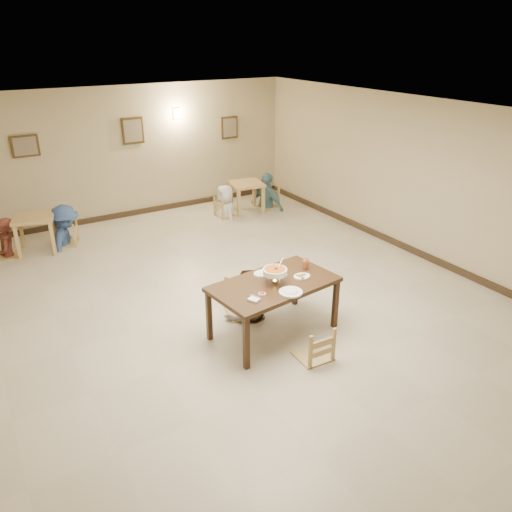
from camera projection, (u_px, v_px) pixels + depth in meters
floor at (237, 300)px, 8.24m from camera, size 10.00×10.00×0.00m
ceiling at (233, 114)px, 7.00m from camera, size 10.00×10.00×0.00m
wall_back at (130, 153)px, 11.52m from camera, size 10.00×0.00×10.00m
wall_right at (418, 178)px, 9.51m from camera, size 0.00×10.00×10.00m
baseboard_back at (137, 212)px, 12.09m from camera, size 8.00×0.06×0.12m
baseboard_right at (408, 248)px, 10.09m from camera, size 0.06×10.00×0.12m
picture_a at (25, 146)px, 10.28m from camera, size 0.55×0.04×0.45m
picture_b at (133, 131)px, 11.33m from camera, size 0.50×0.04×0.60m
picture_c at (230, 128)px, 12.57m from camera, size 0.45×0.04×0.55m
wall_sconce at (177, 113)px, 11.73m from camera, size 0.16×0.05×0.22m
main_table at (274, 288)px, 7.05m from camera, size 1.88×1.20×0.83m
chair_far at (243, 283)px, 7.66m from camera, size 0.50×0.50×1.07m
chair_near at (314, 327)px, 6.62m from camera, size 0.45×0.45×0.95m
main_diner at (247, 271)px, 7.48m from camera, size 0.79×0.63×1.56m
curry_warmer at (275, 272)px, 6.93m from camera, size 0.38×0.34×0.31m
rice_plate_far at (263, 273)px, 7.26m from camera, size 0.30×0.30×0.07m
rice_plate_near at (291, 292)px, 6.73m from camera, size 0.32×0.32×0.07m
fried_plate at (302, 276)px, 7.16m from camera, size 0.25×0.25×0.06m
chili_dish at (262, 294)px, 6.70m from camera, size 0.10×0.10×0.02m
napkin_cutlery at (254, 299)px, 6.55m from camera, size 0.18×0.23×0.03m
drink_glass at (306, 264)px, 7.39m from camera, size 0.08×0.08×0.17m
bg_table_left at (34, 223)px, 9.84m from camera, size 0.92×0.92×0.76m
bg_table_right at (247, 188)px, 12.07m from camera, size 0.87×0.87×0.74m
bg_chair_ll at (4, 233)px, 9.65m from camera, size 0.48×0.48×1.01m
bg_chair_lr at (64, 224)px, 10.23m from camera, size 0.43×0.43×0.92m
bg_chair_rl at (225, 198)px, 11.83m from camera, size 0.42×0.42×0.89m
bg_chair_rr at (267, 188)px, 12.43m from camera, size 0.47×0.47×0.99m
bg_diner_a at (1, 219)px, 9.53m from camera, size 0.48×0.64×1.58m
bg_diner_b at (61, 206)px, 10.07m from camera, size 1.06×1.27×1.70m
bg_diner_c at (225, 185)px, 11.70m from camera, size 0.51×0.76×1.53m
bg_diner_d at (267, 173)px, 12.28m from camera, size 0.70×1.11×1.75m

